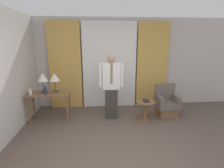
{
  "coord_description": "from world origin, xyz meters",
  "views": [
    {
      "loc": [
        -0.33,
        -2.48,
        2.01
      ],
      "look_at": [
        -0.0,
        1.71,
        0.98
      ],
      "focal_mm": 28.0,
      "sensor_mm": 36.0,
      "label": 1
    }
  ],
  "objects": [
    {
      "name": "ground_plane",
      "position": [
        0.0,
        0.0,
        0.0
      ],
      "size": [
        16.0,
        16.0,
        0.0
      ],
      "primitive_type": "plane",
      "color": "brown"
    },
    {
      "name": "bottle_near_edge",
      "position": [
        -2.01,
        1.76,
        0.8
      ],
      "size": [
        0.07,
        0.07,
        0.19
      ],
      "color": "silver",
      "rests_on": "desk"
    },
    {
      "name": "wall_back",
      "position": [
        0.0,
        2.9,
        1.35
      ],
      "size": [
        10.0,
        0.06,
        2.7
      ],
      "color": "beige",
      "rests_on": "ground_plane"
    },
    {
      "name": "curtain_drape_right",
      "position": [
        1.32,
        2.77,
        1.29
      ],
      "size": [
        0.95,
        0.06,
        2.58
      ],
      "color": "gold",
      "rests_on": "ground_plane"
    },
    {
      "name": "bottle_by_lamp",
      "position": [
        -1.65,
        1.79,
        0.82
      ],
      "size": [
        0.08,
        0.08,
        0.22
      ],
      "color": "#2D3851",
      "rests_on": "desk"
    },
    {
      "name": "curtain_sheer_center",
      "position": [
        0.0,
        2.77,
        1.29
      ],
      "size": [
        1.61,
        0.06,
        2.58
      ],
      "color": "white",
      "rests_on": "ground_plane"
    },
    {
      "name": "person",
      "position": [
        -0.01,
        1.86,
        0.91
      ],
      "size": [
        0.64,
        0.21,
        1.68
      ],
      "color": "#38332D",
      "rests_on": "ground_plane"
    },
    {
      "name": "book",
      "position": [
        0.86,
        1.66,
        0.54
      ],
      "size": [
        0.14,
        0.22,
        0.03
      ],
      "color": "black",
      "rests_on": "side_table"
    },
    {
      "name": "curtain_drape_left",
      "position": [
        -1.32,
        2.77,
        1.29
      ],
      "size": [
        0.95,
        0.06,
        2.58
      ],
      "color": "gold",
      "rests_on": "ground_plane"
    },
    {
      "name": "table_lamp_left",
      "position": [
        -1.76,
        1.98,
        1.1
      ],
      "size": [
        0.26,
        0.26,
        0.49
      ],
      "color": "#4C4238",
      "rests_on": "desk"
    },
    {
      "name": "side_table",
      "position": [
        0.85,
        1.64,
        0.35
      ],
      "size": [
        0.49,
        0.49,
        0.52
      ],
      "color": "brown",
      "rests_on": "ground_plane"
    },
    {
      "name": "armchair",
      "position": [
        1.52,
        1.92,
        0.32
      ],
      "size": [
        0.55,
        0.54,
        0.86
      ],
      "color": "brown",
      "rests_on": "ground_plane"
    },
    {
      "name": "desk",
      "position": [
        -1.61,
        1.88,
        0.6
      ],
      "size": [
        1.07,
        0.5,
        0.72
      ],
      "color": "brown",
      "rests_on": "ground_plane"
    },
    {
      "name": "table_lamp_right",
      "position": [
        -1.46,
        1.98,
        1.1
      ],
      "size": [
        0.26,
        0.26,
        0.49
      ],
      "color": "#4C4238",
      "rests_on": "desk"
    }
  ]
}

